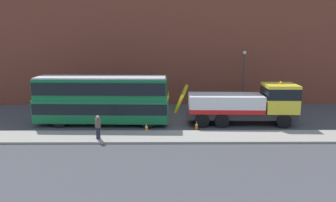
{
  "coord_description": "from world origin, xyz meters",
  "views": [
    {
      "loc": [
        -0.99,
        -26.99,
        7.41
      ],
      "look_at": [
        -0.8,
        -0.48,
        2.0
      ],
      "focal_mm": 34.7,
      "sensor_mm": 36.0,
      "label": 1
    }
  ],
  "objects_px": {
    "double_decker_bus": "(102,98)",
    "traffic_cone_midway": "(197,125)",
    "traffic_cone_near_bus": "(146,127)",
    "recovery_tow_truck": "(247,104)",
    "street_lamp": "(244,74)",
    "pedestrian_onlooker": "(98,127)"
  },
  "relations": [
    {
      "from": "recovery_tow_truck",
      "to": "street_lamp",
      "type": "xyz_separation_m",
      "value": [
        1.17,
        6.35,
        1.71
      ]
    },
    {
      "from": "recovery_tow_truck",
      "to": "traffic_cone_midway",
      "type": "relative_size",
      "value": 14.14
    },
    {
      "from": "double_decker_bus",
      "to": "traffic_cone_near_bus",
      "type": "xyz_separation_m",
      "value": [
        3.8,
        -2.17,
        -1.89
      ]
    },
    {
      "from": "double_decker_bus",
      "to": "street_lamp",
      "type": "relative_size",
      "value": 1.91
    },
    {
      "from": "pedestrian_onlooker",
      "to": "street_lamp",
      "type": "bearing_deg",
      "value": 2.97
    },
    {
      "from": "double_decker_bus",
      "to": "traffic_cone_midway",
      "type": "distance_m",
      "value": 8.14
    },
    {
      "from": "double_decker_bus",
      "to": "traffic_cone_near_bus",
      "type": "bearing_deg",
      "value": -27.86
    },
    {
      "from": "recovery_tow_truck",
      "to": "double_decker_bus",
      "type": "xyz_separation_m",
      "value": [
        -12.08,
        0.02,
        0.47
      ]
    },
    {
      "from": "street_lamp",
      "to": "recovery_tow_truck",
      "type": "bearing_deg",
      "value": -100.45
    },
    {
      "from": "recovery_tow_truck",
      "to": "traffic_cone_midway",
      "type": "xyz_separation_m",
      "value": [
        -4.33,
        -1.62,
        -1.42
      ]
    },
    {
      "from": "pedestrian_onlooker",
      "to": "traffic_cone_near_bus",
      "type": "height_order",
      "value": "pedestrian_onlooker"
    },
    {
      "from": "double_decker_bus",
      "to": "traffic_cone_near_bus",
      "type": "relative_size",
      "value": 15.43
    },
    {
      "from": "recovery_tow_truck",
      "to": "traffic_cone_midway",
      "type": "bearing_deg",
      "value": -157.64
    },
    {
      "from": "traffic_cone_midway",
      "to": "street_lamp",
      "type": "bearing_deg",
      "value": 55.4
    },
    {
      "from": "pedestrian_onlooker",
      "to": "traffic_cone_midway",
      "type": "height_order",
      "value": "pedestrian_onlooker"
    },
    {
      "from": "double_decker_bus",
      "to": "traffic_cone_midway",
      "type": "relative_size",
      "value": 15.43
    },
    {
      "from": "recovery_tow_truck",
      "to": "traffic_cone_midway",
      "type": "distance_m",
      "value": 4.83
    },
    {
      "from": "recovery_tow_truck",
      "to": "street_lamp",
      "type": "relative_size",
      "value": 1.75
    },
    {
      "from": "double_decker_bus",
      "to": "street_lamp",
      "type": "height_order",
      "value": "street_lamp"
    },
    {
      "from": "recovery_tow_truck",
      "to": "double_decker_bus",
      "type": "bearing_deg",
      "value": -178.21
    },
    {
      "from": "pedestrian_onlooker",
      "to": "traffic_cone_midway",
      "type": "relative_size",
      "value": 2.38
    },
    {
      "from": "double_decker_bus",
      "to": "traffic_cone_near_bus",
      "type": "height_order",
      "value": "double_decker_bus"
    }
  ]
}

